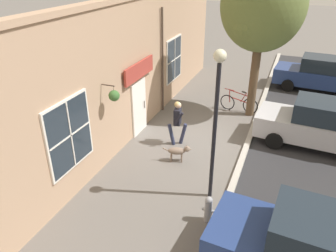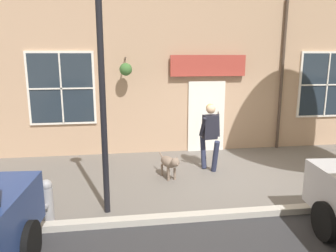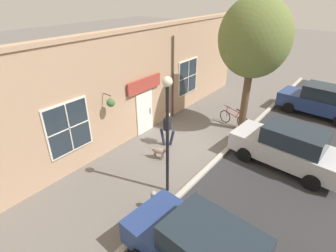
{
  "view_description": "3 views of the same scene",
  "coord_description": "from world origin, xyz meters",
  "views": [
    {
      "loc": [
        3.11,
        -10.48,
        6.16
      ],
      "look_at": [
        -0.53,
        -1.28,
        1.09
      ],
      "focal_mm": 35.0,
      "sensor_mm": 36.0,
      "label": 1
    },
    {
      "loc": [
        7.19,
        -2.68,
        2.87
      ],
      "look_at": [
        -0.61,
        -1.55,
        1.14
      ],
      "focal_mm": 35.0,
      "sensor_mm": 36.0,
      "label": 2
    },
    {
      "loc": [
        5.98,
        -8.81,
        6.56
      ],
      "look_at": [
        -0.02,
        -1.05,
        1.37
      ],
      "focal_mm": 28.0,
      "sensor_mm": 36.0,
      "label": 3
    }
  ],
  "objects": [
    {
      "name": "pedestrian_walking",
      "position": [
        -0.45,
        -0.53,
        1.02
      ],
      "size": [
        0.69,
        0.55,
        1.7
      ],
      "color": "#282D47",
      "rests_on": "ground_plane"
    },
    {
      "name": "fire_hydrant",
      "position": [
        1.67,
        -4.0,
        0.4
      ],
      "size": [
        0.34,
        0.2,
        0.77
      ],
      "color": "#99999E",
      "rests_on": "ground_plane"
    },
    {
      "name": "dog_on_leash",
      "position": [
        -0.02,
        -1.6,
        0.39
      ],
      "size": [
        0.96,
        0.44,
        0.62
      ],
      "color": "#7F6B5B",
      "rests_on": "ground_plane"
    },
    {
      "name": "street_lamp",
      "position": [
        1.46,
        -3.0,
        2.85
      ],
      "size": [
        0.32,
        0.32,
        4.29
      ],
      "color": "black",
      "rests_on": "ground_plane"
    },
    {
      "name": "ground_plane",
      "position": [
        0.0,
        0.0,
        0.0
      ],
      "size": [
        90.0,
        90.0,
        0.0
      ],
      "primitive_type": "plane",
      "color": "#66605B"
    },
    {
      "name": "storefront_facade",
      "position": [
        -2.34,
        -0.01,
        2.55
      ],
      "size": [
        0.95,
        18.0,
        5.1
      ],
      "color": "tan",
      "rests_on": "ground_plane"
    }
  ]
}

